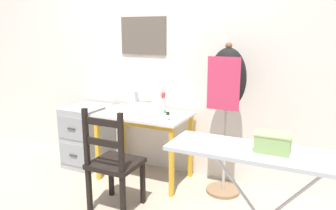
{
  "coord_description": "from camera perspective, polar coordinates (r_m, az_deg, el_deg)",
  "views": [
    {
      "loc": [
        1.6,
        -2.51,
        1.52
      ],
      "look_at": [
        0.28,
        0.25,
        0.82
      ],
      "focal_mm": 35.0,
      "sensor_mm": 36.0,
      "label": 1
    }
  ],
  "objects": [
    {
      "name": "fabric_bowl",
      "position": [
        3.46,
        -9.81,
        -0.57
      ],
      "size": [
        0.12,
        0.12,
        0.05
      ],
      "color": "silver",
      "rests_on": "sewing_table"
    },
    {
      "name": "wall_back",
      "position": [
        3.52,
        -1.58,
        8.89
      ],
      "size": [
        10.0,
        0.07,
        2.55
      ],
      "color": "silver",
      "rests_on": "ground_plane"
    },
    {
      "name": "filing_cabinet",
      "position": [
        3.87,
        -13.83,
        -5.2
      ],
      "size": [
        0.42,
        0.51,
        0.69
      ],
      "color": "#93999E",
      "rests_on": "ground_plane"
    },
    {
      "name": "ironing_board",
      "position": [
        1.96,
        16.78,
        -9.08
      ],
      "size": [
        1.14,
        0.35,
        0.86
      ],
      "color": "#ADB2B7",
      "rests_on": "ground_plane"
    },
    {
      "name": "dress_form",
      "position": [
        2.98,
        10.24,
        3.12
      ],
      "size": [
        0.34,
        0.32,
        1.42
      ],
      "color": "#846647",
      "rests_on": "ground_plane"
    },
    {
      "name": "thread_spool_mid_table",
      "position": [
        3.23,
        -0.01,
        -1.41
      ],
      "size": [
        0.04,
        0.04,
        0.04
      ],
      "color": "black",
      "rests_on": "sewing_table"
    },
    {
      "name": "sewing_machine",
      "position": [
        3.39,
        -3.25,
        1.14
      ],
      "size": [
        0.36,
        0.15,
        0.3
      ],
      "color": "white",
      "rests_on": "sewing_table"
    },
    {
      "name": "scissors",
      "position": [
        3.07,
        0.72,
        -2.5
      ],
      "size": [
        0.13,
        0.09,
        0.01
      ],
      "color": "silver",
      "rests_on": "sewing_table"
    },
    {
      "name": "wooden_chair",
      "position": [
        2.85,
        -9.47,
        -9.96
      ],
      "size": [
        0.4,
        0.38,
        0.91
      ],
      "color": "black",
      "rests_on": "ground_plane"
    },
    {
      "name": "ground_plane",
      "position": [
        3.34,
        -6.41,
        -14.29
      ],
      "size": [
        14.0,
        14.0,
        0.0
      ],
      "primitive_type": "plane",
      "color": "tan"
    },
    {
      "name": "storage_box",
      "position": [
        1.93,
        17.81,
        -6.26
      ],
      "size": [
        0.2,
        0.13,
        0.11
      ],
      "color": "#8EB266",
      "rests_on": "ironing_board"
    },
    {
      "name": "sewing_table",
      "position": [
        3.33,
        -4.28,
        -3.16
      ],
      "size": [
        0.91,
        0.55,
        0.7
      ],
      "color": "silver",
      "rests_on": "ground_plane"
    },
    {
      "name": "thread_spool_near_machine",
      "position": [
        3.3,
        -0.53,
        -1.2
      ],
      "size": [
        0.04,
        0.04,
        0.03
      ],
      "color": "green",
      "rests_on": "sewing_table"
    }
  ]
}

